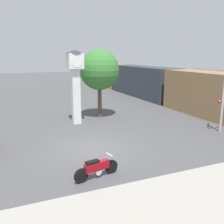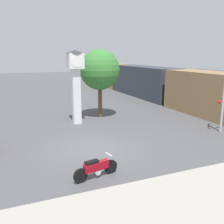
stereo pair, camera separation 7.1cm
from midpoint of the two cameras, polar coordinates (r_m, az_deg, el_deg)
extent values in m
plane|color=#4C4C4F|center=(12.98, -4.56, -8.28)|extent=(120.00, 120.00, 0.00)
cylinder|color=black|center=(10.30, -0.10, -12.39)|extent=(0.58, 0.21, 0.57)
cylinder|color=black|center=(9.67, -6.99, -14.26)|extent=(0.58, 0.21, 0.57)
cube|color=maroon|center=(9.87, -3.44, -12.23)|extent=(1.06, 0.42, 0.34)
cube|color=black|center=(9.70, -4.44, -11.32)|extent=(0.57, 0.33, 0.09)
cylinder|color=silver|center=(10.00, -3.18, -13.40)|extent=(0.30, 0.24, 0.27)
cube|color=silver|center=(10.02, -0.59, -9.68)|extent=(0.14, 0.42, 0.04)
cube|color=white|center=(17.34, -8.05, 3.53)|extent=(0.53, 0.53, 3.80)
cube|color=white|center=(17.12, -8.31, 11.49)|extent=(1.01, 1.01, 1.01)
cylinder|color=white|center=(16.62, -7.86, 11.47)|extent=(0.81, 0.02, 0.81)
cone|color=#333338|center=(17.11, -8.38, 13.52)|extent=(1.21, 1.21, 0.20)
cube|color=#333842|center=(29.48, 7.27, 7.00)|extent=(2.80, 11.55, 3.40)
cube|color=olive|center=(40.44, -1.34, 8.67)|extent=(2.80, 11.55, 3.40)
cylinder|color=#B7B7BC|center=(16.70, 24.14, 1.64)|extent=(0.14, 0.14, 3.49)
sphere|color=red|center=(16.38, 23.47, 2.12)|extent=(0.20, 0.20, 0.20)
cylinder|color=brown|center=(19.13, -2.63, 2.40)|extent=(0.30, 0.30, 2.40)
sphere|color=#387A33|center=(18.84, -2.71, 9.60)|extent=(2.99, 2.99, 2.99)
camera|label=1|loc=(0.04, -89.85, 0.03)|focal=40.00mm
camera|label=2|loc=(0.04, 90.15, -0.03)|focal=40.00mm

